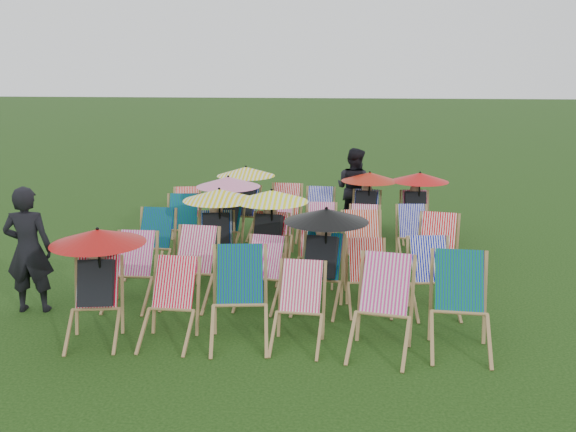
# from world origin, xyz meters

# --- Properties ---
(ground) EXTENTS (100.00, 100.00, 0.00)m
(ground) POSITION_xyz_m (0.00, 0.00, 0.00)
(ground) COLOR black
(ground) RESTS_ON ground
(deckchair_0) EXTENTS (1.07, 1.16, 1.27)m
(deckchair_0) POSITION_xyz_m (-1.99, -2.26, 0.67)
(deckchair_0) COLOR #997747
(deckchair_0) RESTS_ON ground
(deckchair_1) EXTENTS (0.62, 0.84, 0.90)m
(deckchair_1) POSITION_xyz_m (-1.15, -2.25, 0.45)
(deckchair_1) COLOR #997747
(deckchair_1) RESTS_ON ground
(deckchair_2) EXTENTS (0.79, 1.02, 1.02)m
(deckchair_2) POSITION_xyz_m (-0.35, -2.18, 0.51)
(deckchair_2) COLOR #997747
(deckchair_2) RESTS_ON ground
(deckchair_3) EXTENTS (0.64, 0.85, 0.88)m
(deckchair_3) POSITION_xyz_m (0.31, -2.21, 0.44)
(deckchair_3) COLOR #997747
(deckchair_3) RESTS_ON ground
(deckchair_4) EXTENTS (0.83, 1.03, 1.01)m
(deckchair_4) POSITION_xyz_m (1.23, -2.30, 0.50)
(deckchair_4) COLOR #997747
(deckchair_4) RESTS_ON ground
(deckchair_5) EXTENTS (0.74, 0.99, 1.02)m
(deckchair_5) POSITION_xyz_m (2.09, -2.18, 0.51)
(deckchair_5) COLOR #997747
(deckchair_5) RESTS_ON ground
(deckchair_6) EXTENTS (0.60, 0.84, 0.90)m
(deckchair_6) POSITION_xyz_m (-1.96, -1.18, 0.45)
(deckchair_6) COLOR #997747
(deckchair_6) RESTS_ON ground
(deckchair_7) EXTENTS (0.71, 0.93, 0.95)m
(deckchair_7) POSITION_xyz_m (-1.20, -1.03, 0.47)
(deckchair_7) COLOR #997747
(deckchair_7) RESTS_ON ground
(deckchair_8) EXTENTS (0.69, 0.86, 0.85)m
(deckchair_8) POSITION_xyz_m (-0.27, -1.04, 0.42)
(deckchair_8) COLOR #997747
(deckchair_8) RESTS_ON ground
(deckchair_9) EXTENTS (1.09, 1.16, 1.29)m
(deckchair_9) POSITION_xyz_m (0.51, -1.03, 0.68)
(deckchair_9) COLOR #997747
(deckchair_9) RESTS_ON ground
(deckchair_10) EXTENTS (0.64, 0.83, 0.85)m
(deckchair_10) POSITION_xyz_m (1.12, -1.06, 0.43)
(deckchair_10) COLOR #997747
(deckchair_10) RESTS_ON ground
(deckchair_11) EXTENTS (0.69, 0.89, 0.90)m
(deckchair_11) POSITION_xyz_m (1.94, -1.06, 0.45)
(deckchair_11) COLOR #997747
(deckchair_11) RESTS_ON ground
(deckchair_12) EXTENTS (0.66, 0.89, 0.93)m
(deckchair_12) POSITION_xyz_m (-2.08, 0.09, 0.47)
(deckchair_12) COLOR #997747
(deckchair_12) RESTS_ON ground
(deckchair_13) EXTENTS (1.08, 1.17, 1.28)m
(deckchair_13) POSITION_xyz_m (-1.08, 0.16, 0.67)
(deckchair_13) COLOR #997747
(deckchair_13) RESTS_ON ground
(deckchair_14) EXTENTS (1.08, 1.15, 1.29)m
(deckchair_14) POSITION_xyz_m (-0.32, 0.13, 0.68)
(deckchair_14) COLOR #997747
(deckchair_14) RESTS_ON ground
(deckchair_15) EXTENTS (0.57, 0.79, 0.85)m
(deckchair_15) POSITION_xyz_m (0.39, -0.03, 0.42)
(deckchair_15) COLOR #997747
(deckchair_15) RESTS_ON ground
(deckchair_16) EXTENTS (0.72, 0.94, 0.97)m
(deckchair_16) POSITION_xyz_m (1.08, 0.04, 0.48)
(deckchair_16) COLOR #997747
(deckchair_16) RESTS_ON ground
(deckchair_17) EXTENTS (0.79, 0.98, 0.95)m
(deckchair_17) POSITION_xyz_m (2.12, 0.09, 0.47)
(deckchair_17) COLOR #997747
(deckchair_17) RESTS_ON ground
(deckchair_18) EXTENTS (0.68, 0.90, 0.92)m
(deckchair_18) POSITION_xyz_m (-1.91, 1.22, 0.46)
(deckchair_18) COLOR #997747
(deckchair_18) RESTS_ON ground
(deckchair_19) EXTENTS (1.07, 1.13, 1.26)m
(deckchair_19) POSITION_xyz_m (-1.19, 1.32, 0.67)
(deckchair_19) COLOR #997747
(deckchair_19) RESTS_ON ground
(deckchair_20) EXTENTS (0.55, 0.76, 0.81)m
(deckchair_20) POSITION_xyz_m (-0.31, 1.23, 0.41)
(deckchair_20) COLOR #997747
(deckchair_20) RESTS_ON ground
(deckchair_21) EXTENTS (0.55, 0.77, 0.83)m
(deckchair_21) POSITION_xyz_m (0.42, 1.24, 0.41)
(deckchair_21) COLOR #997747
(deckchair_21) RESTS_ON ground
(deckchair_22) EXTENTS (0.61, 0.81, 0.83)m
(deckchair_22) POSITION_xyz_m (1.10, 1.11, 0.42)
(deckchair_22) COLOR #997747
(deckchair_22) RESTS_ON ground
(deckchair_23) EXTENTS (0.61, 0.80, 0.83)m
(deckchair_23) POSITION_xyz_m (1.92, 1.22, 0.41)
(deckchair_23) COLOR #997747
(deckchair_23) RESTS_ON ground
(deckchair_24) EXTENTS (0.68, 0.85, 0.83)m
(deckchair_24) POSITION_xyz_m (-2.10, 2.35, 0.42)
(deckchair_24) COLOR #997747
(deckchair_24) RESTS_ON ground
(deckchair_25) EXTENTS (1.06, 1.13, 1.25)m
(deckchair_25) POSITION_xyz_m (-1.07, 2.42, 0.66)
(deckchair_25) COLOR #997747
(deckchair_25) RESTS_ON ground
(deckchair_26) EXTENTS (0.66, 0.89, 0.93)m
(deckchair_26) POSITION_xyz_m (-0.29, 2.32, 0.46)
(deckchair_26) COLOR #997747
(deckchair_26) RESTS_ON ground
(deckchair_27) EXTENTS (0.63, 0.84, 0.87)m
(deckchair_27) POSITION_xyz_m (0.32, 2.40, 0.43)
(deckchair_27) COLOR #997747
(deckchair_27) RESTS_ON ground
(deckchair_28) EXTENTS (1.01, 1.07, 1.20)m
(deckchair_28) POSITION_xyz_m (1.17, 2.39, 0.63)
(deckchair_28) COLOR #997747
(deckchair_28) RESTS_ON ground
(deckchair_29) EXTENTS (1.01, 1.06, 1.20)m
(deckchair_29) POSITION_xyz_m (2.08, 2.38, 0.63)
(deckchair_29) COLOR #997747
(deckchair_29) RESTS_ON ground
(person_left) EXTENTS (0.64, 0.46, 1.62)m
(person_left) POSITION_xyz_m (-3.14, -1.51, 0.81)
(person_left) COLOR black
(person_left) RESTS_ON ground
(person_rear) EXTENTS (0.95, 0.90, 1.54)m
(person_rear) POSITION_xyz_m (0.96, 3.12, 0.77)
(person_rear) COLOR black
(person_rear) RESTS_ON ground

